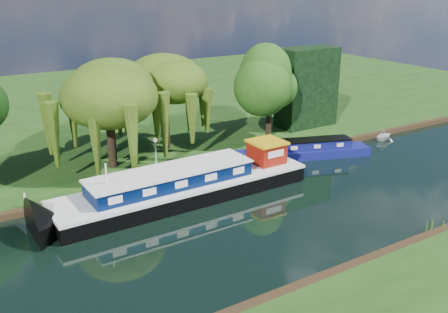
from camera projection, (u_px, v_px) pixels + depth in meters
ground at (218, 227)px, 31.87m from camera, size 120.00×120.00×0.00m
far_bank at (71, 110)px, 59.08m from camera, size 120.00×52.00×0.45m
dutch_barge at (187, 185)px, 35.69m from camera, size 19.05×4.71×4.00m
narrowboat at (302, 151)px, 43.90m from camera, size 12.11×5.95×1.77m
white_cruiser at (383, 140)px, 48.87m from camera, size 2.50×2.25×1.17m
willow_left at (108, 95)px, 38.83m from camera, size 6.79×6.79×8.14m
willow_right at (164, 89)px, 43.48m from camera, size 6.11×6.11×7.45m
tree_far_right at (270, 84)px, 45.96m from camera, size 4.75×4.75×7.76m
conifer_hedge at (307, 87)px, 50.94m from camera, size 6.00×3.00×8.00m
lamppost at (155, 145)px, 39.72m from camera, size 0.36×0.36×2.56m
mooring_posts at (156, 173)px, 38.04m from camera, size 19.16×0.16×1.00m
reeds_near at (386, 241)px, 28.98m from camera, size 33.70×1.50×1.10m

